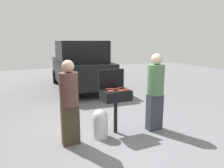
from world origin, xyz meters
name	(u,v)px	position (x,y,z in m)	size (l,w,h in m)	color
ground_plane	(105,133)	(0.00, 0.00, 0.00)	(24.00, 24.00, 0.00)	slate
bbq_grill	(116,97)	(0.23, -0.06, 0.83)	(0.60, 0.44, 0.98)	black
grill_lid_open	(111,79)	(0.23, 0.16, 1.19)	(0.60, 0.05, 0.42)	black
hot_dog_0	(120,91)	(0.26, -0.22, 0.99)	(0.03, 0.03, 0.13)	#AD4228
hot_dog_1	(111,91)	(0.08, -0.13, 0.99)	(0.03, 0.03, 0.13)	#B74C33
hot_dog_2	(120,90)	(0.28, -0.16, 0.99)	(0.03, 0.03, 0.13)	#AD4228
hot_dog_3	(116,89)	(0.26, -0.03, 0.99)	(0.03, 0.03, 0.13)	#AD4228
hot_dog_4	(125,89)	(0.41, -0.13, 0.99)	(0.03, 0.03, 0.13)	#AD4228
hot_dog_5	(120,88)	(0.39, 0.06, 0.99)	(0.03, 0.03, 0.13)	#B74C33
hot_dog_6	(127,90)	(0.42, -0.21, 0.99)	(0.03, 0.03, 0.13)	#B74C33
hot_dog_7	(108,89)	(0.11, 0.07, 0.99)	(0.03, 0.03, 0.13)	#B74C33
hot_dog_8	(111,92)	(0.06, -0.19, 0.99)	(0.03, 0.03, 0.13)	#B74C33
hot_dog_9	(111,89)	(0.15, 0.01, 0.99)	(0.03, 0.03, 0.13)	#C6593D
propane_tank	(100,123)	(-0.16, -0.12, 0.32)	(0.32, 0.32, 0.62)	silver
person_left	(69,100)	(-0.80, -0.15, 0.90)	(0.35, 0.35, 1.66)	#3F3323
person_right	(155,90)	(1.11, -0.28, 0.95)	(0.37, 0.37, 1.74)	#333847
parked_minivan	(80,65)	(0.77, 4.55, 1.03)	(2.33, 4.55, 2.02)	black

